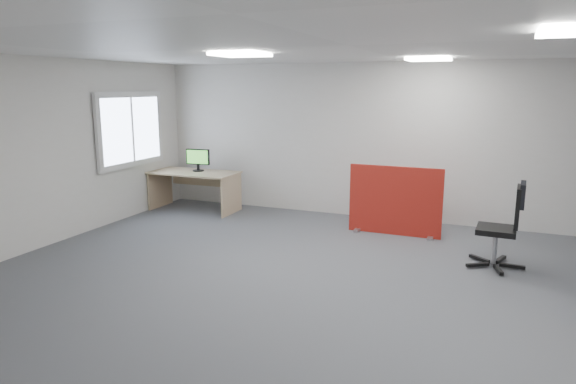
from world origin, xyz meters
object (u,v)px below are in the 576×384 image
(second_desk, at_px, (196,181))
(office_chair, at_px, (507,221))
(monitor_second, at_px, (198,159))
(red_divider, at_px, (395,202))

(second_desk, bearing_deg, office_chair, -13.40)
(monitor_second, bearing_deg, second_desk, -125.68)
(monitor_second, height_order, office_chair, monitor_second)
(office_chair, bearing_deg, second_desk, 169.25)
(red_divider, distance_m, second_desk, 3.79)
(red_divider, bearing_deg, monitor_second, 175.88)
(red_divider, distance_m, office_chair, 1.88)
(red_divider, relative_size, second_desk, 0.90)
(monitor_second, distance_m, office_chair, 5.51)
(monitor_second, bearing_deg, office_chair, -21.19)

